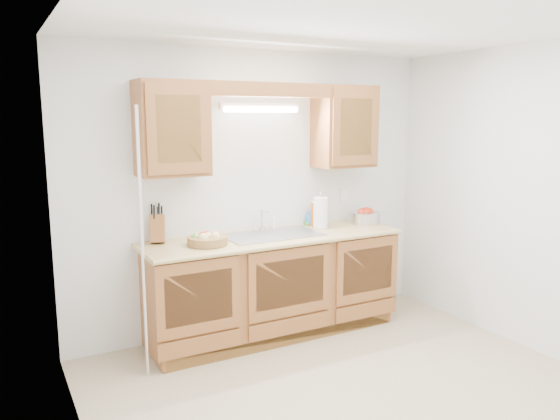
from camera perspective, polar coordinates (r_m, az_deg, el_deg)
room at (r=3.68m, az=7.96°, el=-0.84°), size 3.52×3.50×2.50m
base_cabinets at (r=4.86m, az=-0.76°, el=-7.97°), size 2.20×0.60×0.86m
countertop at (r=4.74m, az=-0.69°, el=-2.94°), size 2.30×0.63×0.04m
upper_cabinet_left at (r=4.44m, az=-11.26°, el=8.34°), size 0.55×0.33×0.75m
upper_cabinet_right at (r=5.18m, az=6.73°, el=8.63°), size 0.55×0.33×0.75m
valance at (r=4.63m, az=-0.75°, el=12.47°), size 2.20×0.05×0.12m
fluorescent_fixture at (r=4.83m, az=-2.03°, el=10.66°), size 0.76×0.08×0.08m
sink at (r=4.77m, az=-0.81°, el=-3.50°), size 0.84×0.46×0.36m
wire_shelf_pole at (r=4.06m, az=-14.17°, el=-3.65°), size 0.03×0.03×2.00m
outlet_plate at (r=5.44m, az=6.67°, el=1.54°), size 0.08×0.01×0.12m
fruit_basket at (r=4.43m, az=-7.60°, el=-3.04°), size 0.42×0.42×0.10m
knife_block at (r=4.57m, az=-12.65°, el=-1.86°), size 0.17×0.22×0.33m
orange_canister at (r=5.13m, az=3.68°, el=-0.38°), size 0.10×0.10×0.24m
soap_bottle at (r=5.19m, az=3.31°, el=-0.65°), size 0.08×0.08×0.17m
sponge at (r=5.21m, az=3.25°, el=-1.45°), size 0.12×0.08×0.02m
paper_towel at (r=5.05m, az=4.26°, el=-0.31°), size 0.17×0.17×0.34m
apple_bowl at (r=5.32m, az=8.82°, el=-0.68°), size 0.38×0.38×0.15m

